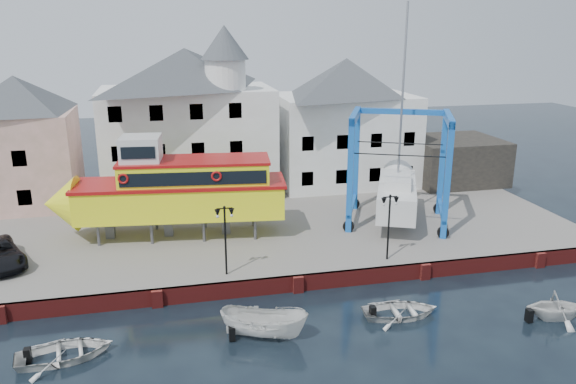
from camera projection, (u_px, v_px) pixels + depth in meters
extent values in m
plane|color=black|center=(298.00, 292.00, 32.78)|extent=(140.00, 140.00, 0.00)
cube|color=slate|center=(264.00, 222.00, 42.92)|extent=(44.00, 22.00, 1.00)
cube|color=maroon|center=(297.00, 283.00, 32.75)|extent=(44.00, 0.25, 1.00)
cube|color=maroon|center=(0.00, 315.00, 29.19)|extent=(0.60, 0.36, 1.00)
cube|color=maroon|center=(157.00, 299.00, 30.89)|extent=(0.60, 0.36, 1.00)
cube|color=maroon|center=(298.00, 284.00, 32.59)|extent=(0.60, 0.36, 1.00)
cube|color=maroon|center=(425.00, 272.00, 34.29)|extent=(0.60, 0.36, 1.00)
cube|color=maroon|center=(540.00, 260.00, 35.99)|extent=(0.60, 0.36, 1.00)
cube|color=tan|center=(24.00, 159.00, 44.42)|extent=(8.00, 7.00, 7.50)
pyramid|color=#393E42|center=(15.00, 94.00, 42.95)|extent=(8.00, 7.00, 2.80)
cube|color=black|center=(25.00, 198.00, 41.91)|extent=(1.00, 0.08, 1.20)
cube|color=black|center=(19.00, 158.00, 41.05)|extent=(1.00, 0.08, 1.20)
cube|color=silver|center=(189.00, 142.00, 47.44)|extent=(14.00, 8.00, 9.00)
pyramid|color=#393E42|center=(185.00, 68.00, 45.70)|extent=(14.00, 8.00, 3.20)
cube|color=black|center=(122.00, 192.00, 43.40)|extent=(1.00, 0.08, 1.20)
cube|color=black|center=(161.00, 189.00, 44.03)|extent=(1.00, 0.08, 1.20)
cube|color=black|center=(200.00, 187.00, 44.67)|extent=(1.00, 0.08, 1.20)
cube|color=black|center=(237.00, 185.00, 45.31)|extent=(1.00, 0.08, 1.20)
cube|color=black|center=(118.00, 154.00, 42.54)|extent=(1.00, 0.08, 1.20)
cube|color=black|center=(159.00, 152.00, 43.18)|extent=(1.00, 0.08, 1.20)
cube|color=black|center=(198.00, 150.00, 43.81)|extent=(1.00, 0.08, 1.20)
cube|color=black|center=(236.00, 148.00, 44.45)|extent=(1.00, 0.08, 1.20)
cube|color=black|center=(115.00, 114.00, 41.68)|extent=(1.00, 0.08, 1.20)
cube|color=black|center=(156.00, 113.00, 42.32)|extent=(1.00, 0.08, 1.20)
cube|color=black|center=(196.00, 112.00, 42.96)|extent=(1.00, 0.08, 1.20)
cube|color=black|center=(235.00, 110.00, 43.59)|extent=(1.00, 0.08, 1.20)
cylinder|color=silver|center=(225.00, 75.00, 44.20)|extent=(3.20, 3.20, 2.40)
cone|color=#393E42|center=(224.00, 42.00, 43.49)|extent=(3.80, 3.80, 2.60)
cube|color=silver|center=(344.00, 139.00, 51.02)|extent=(12.00, 8.00, 8.00)
pyramid|color=#393E42|center=(346.00, 77.00, 49.42)|extent=(12.00, 8.00, 3.20)
cube|color=black|center=(307.00, 179.00, 47.05)|extent=(1.00, 0.08, 1.20)
cube|color=black|center=(342.00, 177.00, 47.69)|extent=(1.00, 0.08, 1.20)
cube|color=black|center=(375.00, 175.00, 48.32)|extent=(1.00, 0.08, 1.20)
cube|color=black|center=(407.00, 173.00, 48.96)|extent=(1.00, 0.08, 1.20)
cube|color=black|center=(308.00, 144.00, 46.19)|extent=(1.00, 0.08, 1.20)
cube|color=black|center=(342.00, 142.00, 46.83)|extent=(1.00, 0.08, 1.20)
cube|color=black|center=(376.00, 140.00, 47.47)|extent=(1.00, 0.08, 1.20)
cube|color=black|center=(409.00, 139.00, 48.10)|extent=(1.00, 0.08, 1.20)
cube|color=black|center=(454.00, 160.00, 51.84)|extent=(8.00, 7.00, 4.00)
cylinder|color=black|center=(226.00, 242.00, 32.20)|extent=(0.12, 0.12, 4.00)
cube|color=black|center=(224.00, 208.00, 31.61)|extent=(0.90, 0.06, 0.06)
sphere|color=black|center=(224.00, 207.00, 31.59)|extent=(0.16, 0.16, 0.16)
cone|color=black|center=(217.00, 213.00, 31.60)|extent=(0.32, 0.32, 0.45)
sphere|color=silver|center=(218.00, 216.00, 31.65)|extent=(0.18, 0.18, 0.18)
cone|color=black|center=(232.00, 212.00, 31.77)|extent=(0.32, 0.32, 0.45)
sphere|color=silver|center=(232.00, 215.00, 31.82)|extent=(0.18, 0.18, 0.18)
cylinder|color=black|center=(389.00, 229.00, 34.32)|extent=(0.12, 0.12, 4.00)
cube|color=black|center=(390.00, 197.00, 33.73)|extent=(0.90, 0.06, 0.06)
sphere|color=black|center=(390.00, 196.00, 33.71)|extent=(0.16, 0.16, 0.16)
cone|color=black|center=(384.00, 202.00, 33.73)|extent=(0.32, 0.32, 0.45)
sphere|color=silver|center=(384.00, 204.00, 33.78)|extent=(0.18, 0.18, 0.18)
cone|color=black|center=(396.00, 201.00, 33.90)|extent=(0.32, 0.32, 0.45)
sphere|color=silver|center=(396.00, 204.00, 33.95)|extent=(0.18, 0.18, 0.18)
cylinder|color=#59595E|center=(98.00, 235.00, 36.82)|extent=(0.22, 0.22, 1.47)
cylinder|color=#59595E|center=(107.00, 221.00, 39.44)|extent=(0.22, 0.22, 1.47)
cylinder|color=#59595E|center=(152.00, 233.00, 37.18)|extent=(0.22, 0.22, 1.47)
cylinder|color=#59595E|center=(156.00, 219.00, 39.80)|extent=(0.22, 0.22, 1.47)
cylinder|color=#59595E|center=(204.00, 231.00, 37.54)|extent=(0.22, 0.22, 1.47)
cylinder|color=#59595E|center=(205.00, 218.00, 40.15)|extent=(0.22, 0.22, 1.47)
cylinder|color=#59595E|center=(255.00, 229.00, 37.90)|extent=(0.22, 0.22, 1.47)
cylinder|color=#59595E|center=(253.00, 216.00, 40.51)|extent=(0.22, 0.22, 1.47)
cube|color=#59595E|center=(110.00, 228.00, 38.18)|extent=(0.64, 0.55, 1.47)
cube|color=#59595E|center=(169.00, 225.00, 38.59)|extent=(0.64, 0.55, 1.47)
cube|color=#59595E|center=(226.00, 223.00, 39.00)|extent=(0.64, 0.55, 1.47)
cube|color=#FCF823|center=(182.00, 200.00, 38.17)|extent=(14.07, 5.27, 2.16)
cone|color=#FCF823|center=(61.00, 204.00, 37.34)|extent=(2.57, 3.95, 3.73)
cube|color=#9F1010|center=(181.00, 183.00, 37.84)|extent=(14.38, 5.46, 0.22)
cube|color=#FCF823|center=(195.00, 173.00, 37.74)|extent=(10.13, 4.43, 1.57)
cube|color=black|center=(194.00, 179.00, 36.11)|extent=(9.37, 1.13, 0.88)
cube|color=black|center=(196.00, 166.00, 39.35)|extent=(9.37, 1.13, 0.88)
cube|color=#9F1010|center=(194.00, 160.00, 37.49)|extent=(10.34, 4.55, 0.18)
cube|color=silver|center=(141.00, 150.00, 36.91)|extent=(2.83, 2.83, 1.79)
cube|color=black|center=(138.00, 153.00, 35.64)|extent=(2.14, 0.30, 0.79)
torus|color=#9F1010|center=(123.00, 179.00, 35.56)|extent=(0.70, 0.21, 0.69)
torus|color=#9F1010|center=(216.00, 176.00, 36.18)|extent=(0.70, 0.21, 0.69)
cube|color=#116AB1|center=(350.00, 177.00, 38.41)|extent=(0.53, 0.53, 7.99)
cylinder|color=black|center=(348.00, 226.00, 39.44)|extent=(0.85, 0.59, 0.80)
cube|color=#116AB1|center=(356.00, 159.00, 43.40)|extent=(0.53, 0.53, 7.99)
cylinder|color=black|center=(355.00, 204.00, 44.42)|extent=(0.85, 0.59, 0.80)
cube|color=#116AB1|center=(447.00, 182.00, 37.21)|extent=(0.53, 0.53, 7.99)
cylinder|color=black|center=(443.00, 232.00, 38.24)|extent=(0.85, 0.59, 0.80)
cube|color=#116AB1|center=(442.00, 163.00, 42.20)|extent=(0.53, 0.53, 7.99)
cylinder|color=black|center=(438.00, 208.00, 43.23)|extent=(0.85, 0.59, 0.80)
cube|color=#116AB1|center=(355.00, 116.00, 39.82)|extent=(2.68, 5.38, 0.56)
cube|color=#116AB1|center=(352.00, 205.00, 41.72)|extent=(2.57, 5.33, 0.24)
cube|color=#116AB1|center=(449.00, 119.00, 38.62)|extent=(2.68, 5.38, 0.56)
cube|color=#116AB1|center=(441.00, 210.00, 40.52)|extent=(2.57, 5.33, 0.24)
cube|color=#116AB1|center=(401.00, 112.00, 41.72)|extent=(6.42, 3.15, 0.40)
cube|color=silver|center=(397.00, 195.00, 40.86)|extent=(5.88, 8.89, 1.83)
cone|color=silver|center=(397.00, 178.00, 45.63)|extent=(3.14, 2.73, 2.62)
cube|color=#59595E|center=(396.00, 213.00, 41.23)|extent=(1.08, 1.99, 0.80)
cube|color=silver|center=(398.00, 181.00, 39.96)|extent=(3.06, 3.87, 0.68)
cylinder|color=#99999E|center=(403.00, 95.00, 39.34)|extent=(0.21, 0.21, 12.55)
cube|color=black|center=(399.00, 155.00, 37.94)|extent=(5.76, 2.65, 0.05)
cube|color=black|center=(400.00, 143.00, 41.80)|extent=(5.76, 2.65, 0.05)
imported|color=silver|center=(264.00, 337.00, 28.05)|extent=(4.78, 3.35, 1.73)
imported|color=silver|center=(400.00, 316.00, 30.07)|extent=(4.28, 3.21, 0.84)
imported|color=silver|center=(555.00, 319.00, 29.77)|extent=(3.71, 3.36, 1.70)
imported|color=silver|center=(66.00, 358.00, 26.23)|extent=(4.78, 3.75, 0.90)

